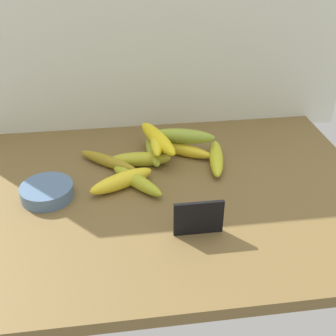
{
  "coord_description": "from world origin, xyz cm",
  "views": [
    {
      "loc": [
        -9.72,
        -86.67,
        65.23
      ],
      "look_at": [
        2.33,
        3.06,
        8.0
      ],
      "focal_mm": 44.91,
      "sensor_mm": 36.0,
      "label": 1
    }
  ],
  "objects_px": {
    "banana_7": "(183,136)",
    "banana_9": "(158,138)",
    "banana_0": "(181,149)",
    "banana_4": "(140,159)",
    "chalkboard_sign": "(198,219)",
    "banana_3": "(153,151)",
    "banana_2": "(216,158)",
    "banana_1": "(108,161)",
    "banana_6": "(122,181)",
    "fruit_bowl": "(47,191)",
    "banana_5": "(137,181)",
    "banana_8": "(156,141)"
  },
  "relations": [
    {
      "from": "banana_3",
      "to": "banana_2",
      "type": "bearing_deg",
      "value": -19.84
    },
    {
      "from": "banana_4",
      "to": "banana_7",
      "type": "xyz_separation_m",
      "value": [
        0.13,
        0.05,
        0.04
      ]
    },
    {
      "from": "chalkboard_sign",
      "to": "fruit_bowl",
      "type": "xyz_separation_m",
      "value": [
        -0.35,
        0.18,
        -0.02
      ]
    },
    {
      "from": "banana_2",
      "to": "fruit_bowl",
      "type": "bearing_deg",
      "value": -167.73
    },
    {
      "from": "banana_3",
      "to": "banana_7",
      "type": "bearing_deg",
      "value": 6.63
    },
    {
      "from": "banana_6",
      "to": "banana_9",
      "type": "bearing_deg",
      "value": 52.21
    },
    {
      "from": "banana_0",
      "to": "banana_4",
      "type": "height_order",
      "value": "banana_4"
    },
    {
      "from": "banana_2",
      "to": "banana_7",
      "type": "bearing_deg",
      "value": 138.85
    },
    {
      "from": "banana_0",
      "to": "banana_9",
      "type": "bearing_deg",
      "value": -177.39
    },
    {
      "from": "banana_6",
      "to": "banana_4",
      "type": "bearing_deg",
      "value": 61.61
    },
    {
      "from": "banana_0",
      "to": "banana_1",
      "type": "bearing_deg",
      "value": -170.22
    },
    {
      "from": "banana_2",
      "to": "banana_3",
      "type": "distance_m",
      "value": 0.18
    },
    {
      "from": "banana_1",
      "to": "banana_3",
      "type": "xyz_separation_m",
      "value": [
        0.13,
        0.03,
        0.0
      ]
    },
    {
      "from": "fruit_bowl",
      "to": "banana_0",
      "type": "distance_m",
      "value": 0.4
    },
    {
      "from": "banana_9",
      "to": "banana_4",
      "type": "bearing_deg",
      "value": -143.9
    },
    {
      "from": "banana_0",
      "to": "fruit_bowl",
      "type": "bearing_deg",
      "value": -156.04
    },
    {
      "from": "banana_5",
      "to": "banana_6",
      "type": "distance_m",
      "value": 0.04
    },
    {
      "from": "banana_4",
      "to": "banana_0",
      "type": "bearing_deg",
      "value": 19.22
    },
    {
      "from": "chalkboard_sign",
      "to": "banana_8",
      "type": "height_order",
      "value": "chalkboard_sign"
    },
    {
      "from": "chalkboard_sign",
      "to": "banana_3",
      "type": "distance_m",
      "value": 0.35
    },
    {
      "from": "banana_5",
      "to": "banana_8",
      "type": "relative_size",
      "value": 1.13
    },
    {
      "from": "banana_6",
      "to": "banana_7",
      "type": "bearing_deg",
      "value": 39.63
    },
    {
      "from": "banana_5",
      "to": "banana_8",
      "type": "distance_m",
      "value": 0.15
    },
    {
      "from": "chalkboard_sign",
      "to": "banana_6",
      "type": "xyz_separation_m",
      "value": [
        -0.16,
        0.2,
        -0.02
      ]
    },
    {
      "from": "banana_9",
      "to": "banana_6",
      "type": "bearing_deg",
      "value": -127.79
    },
    {
      "from": "banana_0",
      "to": "banana_7",
      "type": "bearing_deg",
      "value": 53.22
    },
    {
      "from": "banana_6",
      "to": "banana_9",
      "type": "height_order",
      "value": "banana_9"
    },
    {
      "from": "banana_7",
      "to": "banana_9",
      "type": "relative_size",
      "value": 0.9
    },
    {
      "from": "chalkboard_sign",
      "to": "banana_0",
      "type": "bearing_deg",
      "value": 86.99
    },
    {
      "from": "banana_4",
      "to": "banana_9",
      "type": "bearing_deg",
      "value": 36.1
    },
    {
      "from": "banana_1",
      "to": "banana_7",
      "type": "xyz_separation_m",
      "value": [
        0.22,
        0.04,
        0.04
      ]
    },
    {
      "from": "chalkboard_sign",
      "to": "banana_6",
      "type": "height_order",
      "value": "chalkboard_sign"
    },
    {
      "from": "banana_4",
      "to": "banana_5",
      "type": "bearing_deg",
      "value": -98.84
    },
    {
      "from": "banana_1",
      "to": "banana_3",
      "type": "height_order",
      "value": "banana_3"
    },
    {
      "from": "banana_8",
      "to": "banana_9",
      "type": "distance_m",
      "value": 0.01
    },
    {
      "from": "banana_2",
      "to": "banana_6",
      "type": "bearing_deg",
      "value": -163.12
    },
    {
      "from": "banana_4",
      "to": "banana_9",
      "type": "relative_size",
      "value": 0.84
    },
    {
      "from": "banana_7",
      "to": "banana_9",
      "type": "xyz_separation_m",
      "value": [
        -0.08,
        -0.01,
        0.0
      ]
    },
    {
      "from": "banana_1",
      "to": "banana_6",
      "type": "height_order",
      "value": "banana_6"
    },
    {
      "from": "banana_3",
      "to": "banana_4",
      "type": "xyz_separation_m",
      "value": [
        -0.04,
        -0.04,
        0.0
      ]
    },
    {
      "from": "banana_3",
      "to": "banana_5",
      "type": "xyz_separation_m",
      "value": [
        -0.06,
        -0.14,
        -0.0
      ]
    },
    {
      "from": "fruit_bowl",
      "to": "banana_9",
      "type": "bearing_deg",
      "value": 28.24
    },
    {
      "from": "banana_0",
      "to": "banana_9",
      "type": "xyz_separation_m",
      "value": [
        -0.07,
        -0.0,
        0.04
      ]
    },
    {
      "from": "chalkboard_sign",
      "to": "banana_4",
      "type": "xyz_separation_m",
      "value": [
        -0.11,
        0.3,
        -0.02
      ]
    },
    {
      "from": "banana_8",
      "to": "banana_0",
      "type": "bearing_deg",
      "value": 9.08
    },
    {
      "from": "chalkboard_sign",
      "to": "banana_1",
      "type": "distance_m",
      "value": 0.36
    },
    {
      "from": "chalkboard_sign",
      "to": "fruit_bowl",
      "type": "bearing_deg",
      "value": 152.28
    },
    {
      "from": "banana_0",
      "to": "banana_7",
      "type": "xyz_separation_m",
      "value": [
        0.01,
        0.01,
        0.04
      ]
    },
    {
      "from": "chalkboard_sign",
      "to": "banana_3",
      "type": "bearing_deg",
      "value": 100.6
    },
    {
      "from": "banana_3",
      "to": "banana_9",
      "type": "distance_m",
      "value": 0.04
    }
  ]
}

